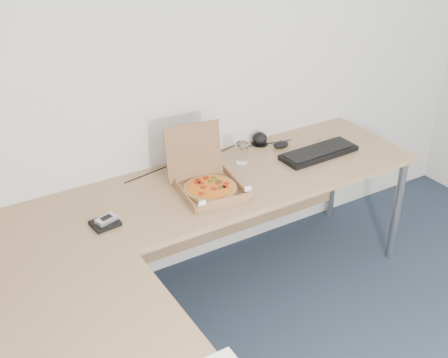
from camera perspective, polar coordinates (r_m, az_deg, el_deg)
desk at (r=2.72m, az=-3.41°, el=-6.87°), size 2.50×2.20×0.73m
pizza_box at (r=3.09m, az=-1.50°, el=-0.54°), size 0.31×0.36×0.32m
drinking_glass at (r=3.37m, az=1.77°, el=2.57°), size 0.07×0.07×0.13m
keyboard at (r=3.52m, az=9.17°, el=2.53°), size 0.49×0.18×0.03m
mouse at (r=3.59m, az=5.53°, el=3.36°), size 0.11×0.08×0.04m
wallet at (r=2.88m, az=-11.46°, el=-4.24°), size 0.14×0.12×0.02m
phone at (r=2.87m, az=-11.32°, el=-3.85°), size 0.12×0.08×0.02m
dome_speaker at (r=3.60m, az=3.50°, el=3.99°), size 0.10×0.10×0.09m
cable_bundle at (r=3.44m, az=-1.64°, el=2.03°), size 0.54×0.11×0.01m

